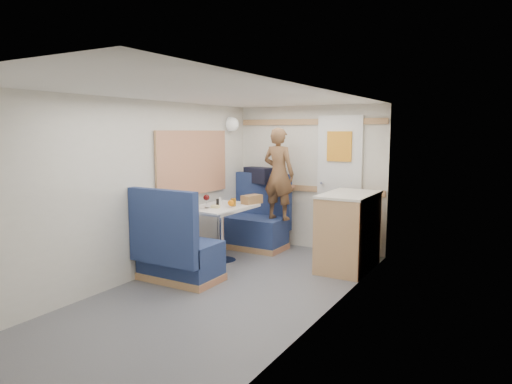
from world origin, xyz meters
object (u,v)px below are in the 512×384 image
Objects in this scene: bench_near at (177,255)px; duffel_bag at (260,175)px; dome_light at (232,124)px; galley_counter at (348,231)px; bread_loaf at (252,199)px; pepper_grinder at (218,203)px; person at (279,174)px; cheese_block at (215,207)px; dinette_table at (221,218)px; beer_glass at (233,202)px; orange_fruit at (231,203)px; salt_grinder at (220,201)px; wine_glass at (206,198)px; tumbler_left at (196,205)px; tray at (218,211)px; bench_far at (256,227)px.

duffel_bag is at bearing 92.43° from bench_near.
dome_light is 0.42× the size of duffel_bag.
galley_counter reaches higher than bread_loaf.
pepper_grinder is (0.06, -1.16, -0.24)m from duffel_bag.
cheese_block is at bearing 78.34° from person.
cheese_block is (-1.39, -0.78, 0.29)m from galley_counter.
beer_glass reaches higher than dinette_table.
pepper_grinder is (-0.02, 0.83, 0.47)m from bench_near.
dome_light is 2.59× the size of orange_fruit.
dome_light is 2.29× the size of salt_grinder.
bread_loaf is (0.30, 0.58, -0.07)m from wine_glass.
bench_near is 10.94× the size of pepper_grinder.
wine_glass is 1.58× the size of tumbler_left.
cheese_block is 1.03× the size of pepper_grinder.
person is (0.37, 0.85, 0.51)m from dinette_table.
bench_near is 6.25× the size of wine_glass.
beer_glass reaches higher than tray.
cheese_block is (-0.12, 0.12, 0.03)m from tray.
tumbler_left is (-0.36, 0.04, 0.04)m from tray.
bench_far reaches higher than bread_loaf.
bread_loaf is (0.02, 0.73, 0.05)m from tray.
dome_light is 1.54m from tumbler_left.
salt_grinder is at bearing 113.63° from pepper_grinder.
bench_far is 1.14× the size of galley_counter.
galley_counter is 11.91× the size of orange_fruit.
orange_fruit reaches higher than cheese_block.
bench_near is 10.60× the size of cheese_block.
bench_far is 2.82× the size of tray.
person is 0.94m from orange_fruit.
beer_glass is 0.20m from pepper_grinder.
bench_far is 1.28m from tumbler_left.
beer_glass is 1.17× the size of salt_grinder.
tray is at bearing -91.94° from bread_loaf.
salt_grinder is (-0.46, -0.73, -0.31)m from person.
beer_glass is (-1.33, -0.47, 0.30)m from galley_counter.
bench_far is 2.23× the size of duffel_bag.
cheese_block is at bearing -63.92° from salt_grinder.
galley_counter is 8.65× the size of tumbler_left.
orange_fruit is at bearing 69.79° from cheese_block.
dinette_table is at bearing -65.35° from dome_light.
dinette_table is 8.65× the size of tumbler_left.
dinette_table is at bearing -51.76° from salt_grinder.
person reaches higher than bread_loaf.
wine_glass is 0.15m from tumbler_left.
tumbler_left is (-0.07, -1.43, -0.24)m from duffel_bag.
tumbler_left is (-0.15, -0.31, 0.21)m from dinette_table.
galley_counter is 1.46m from orange_fruit.
duffel_bag is at bearing 90.34° from wine_glass.
tumbler_left is 0.49m from beer_glass.
salt_grinder is (-0.23, 0.04, -0.01)m from beer_glass.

